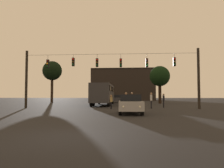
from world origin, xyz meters
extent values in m
plane|color=black|center=(0.00, 24.50, 0.00)|extent=(168.00, 168.00, 0.00)
cylinder|color=black|center=(-9.61, 16.23, 3.29)|extent=(0.28, 0.28, 6.58)
cylinder|color=black|center=(9.61, 16.23, 3.29)|extent=(0.28, 0.28, 6.58)
cylinder|color=black|center=(0.00, 16.23, 6.06)|extent=(19.21, 0.02, 0.02)
cylinder|color=black|center=(-7.12, 16.23, 5.78)|extent=(0.03, 0.03, 0.54)
cube|color=black|center=(-7.12, 16.23, 5.03)|extent=(0.26, 0.32, 0.95)
sphere|color=#510A0A|center=(-7.12, 16.05, 5.33)|extent=(0.20, 0.20, 0.20)
sphere|color=orange|center=(-7.12, 16.05, 5.03)|extent=(0.20, 0.20, 0.20)
sphere|color=#0C4219|center=(-7.12, 16.05, 4.73)|extent=(0.20, 0.20, 0.20)
cylinder|color=black|center=(-4.17, 16.23, 5.87)|extent=(0.03, 0.03, 0.35)
cube|color=black|center=(-4.17, 16.23, 5.22)|extent=(0.26, 0.32, 0.95)
sphere|color=red|center=(-4.17, 16.05, 5.52)|extent=(0.20, 0.20, 0.20)
sphere|color=#5B3D0C|center=(-4.17, 16.05, 5.22)|extent=(0.20, 0.20, 0.20)
sphere|color=#0C4219|center=(-4.17, 16.05, 4.92)|extent=(0.20, 0.20, 0.20)
cylinder|color=black|center=(-1.45, 16.23, 5.81)|extent=(0.03, 0.03, 0.47)
cube|color=black|center=(-1.45, 16.23, 5.10)|extent=(0.26, 0.32, 0.95)
sphere|color=red|center=(-1.45, 16.05, 5.40)|extent=(0.20, 0.20, 0.20)
sphere|color=#5B3D0C|center=(-1.45, 16.05, 5.10)|extent=(0.20, 0.20, 0.20)
sphere|color=#0C4219|center=(-1.45, 16.05, 4.80)|extent=(0.20, 0.20, 0.20)
cylinder|color=black|center=(1.20, 16.23, 5.79)|extent=(0.03, 0.03, 0.51)
cube|color=black|center=(1.20, 16.23, 5.06)|extent=(0.26, 0.32, 0.95)
sphere|color=red|center=(1.20, 16.05, 5.36)|extent=(0.20, 0.20, 0.20)
sphere|color=#5B3D0C|center=(1.20, 16.05, 5.06)|extent=(0.20, 0.20, 0.20)
sphere|color=#0C4219|center=(1.20, 16.05, 4.76)|extent=(0.20, 0.20, 0.20)
cylinder|color=black|center=(4.08, 16.23, 5.77)|extent=(0.03, 0.03, 0.54)
cube|color=black|center=(4.08, 16.23, 5.03)|extent=(0.26, 0.32, 0.95)
sphere|color=#510A0A|center=(4.08, 16.05, 5.33)|extent=(0.20, 0.20, 0.20)
sphere|color=#5B3D0C|center=(4.08, 16.05, 5.03)|extent=(0.20, 0.20, 0.20)
sphere|color=#1EE04C|center=(4.08, 16.05, 4.73)|extent=(0.20, 0.20, 0.20)
cylinder|color=black|center=(7.06, 16.23, 5.81)|extent=(0.03, 0.03, 0.46)
cube|color=black|center=(7.06, 16.23, 5.11)|extent=(0.26, 0.32, 0.95)
sphere|color=red|center=(7.06, 16.05, 5.41)|extent=(0.20, 0.20, 0.20)
sphere|color=#5B3D0C|center=(7.06, 16.05, 5.11)|extent=(0.20, 0.20, 0.20)
sphere|color=#0C4219|center=(7.06, 16.05, 4.81)|extent=(0.20, 0.20, 0.20)
cube|color=#2D2D33|center=(-1.60, 23.81, 1.75)|extent=(2.57, 11.02, 2.50)
cube|color=black|center=(-1.60, 23.81, 2.36)|extent=(2.61, 10.36, 0.70)
cylinder|color=black|center=(-2.74, 27.76, 0.50)|extent=(0.29, 1.00, 1.00)
cylinder|color=black|center=(-0.52, 27.77, 0.50)|extent=(0.29, 1.00, 1.00)
cylinder|color=black|center=(-2.70, 21.60, 0.50)|extent=(0.29, 1.00, 1.00)
cylinder|color=black|center=(-0.48, 21.61, 0.50)|extent=(0.29, 1.00, 1.00)
cylinder|color=black|center=(-2.68, 19.62, 0.50)|extent=(0.29, 1.00, 1.00)
cylinder|color=black|center=(-0.46, 19.63, 0.50)|extent=(0.29, 1.00, 1.00)
cube|color=beige|center=(-1.62, 27.10, 2.36)|extent=(2.57, 0.82, 0.56)
cube|color=beige|center=(-1.58, 21.06, 2.36)|extent=(2.57, 0.82, 0.56)
cube|color=#99999E|center=(2.16, 9.64, 0.66)|extent=(1.92, 4.35, 0.68)
cube|color=black|center=(2.16, 9.79, 1.26)|extent=(1.65, 2.37, 0.52)
cylinder|color=black|center=(2.99, 8.24, 0.32)|extent=(0.24, 0.65, 0.64)
cylinder|color=black|center=(1.41, 8.20, 0.32)|extent=(0.24, 0.65, 0.64)
cylinder|color=black|center=(2.91, 11.08, 0.32)|extent=(0.24, 0.65, 0.64)
cylinder|color=black|center=(1.33, 11.03, 0.32)|extent=(0.24, 0.65, 0.64)
sphere|color=white|center=(2.80, 7.55, 0.66)|extent=(0.18, 0.18, 0.18)
sphere|color=white|center=(1.65, 7.52, 0.66)|extent=(0.18, 0.18, 0.18)
cube|color=#2D2D33|center=(-0.34, 34.61, 0.66)|extent=(2.27, 4.48, 0.68)
cube|color=black|center=(-0.33, 34.47, 1.26)|extent=(1.84, 2.49, 0.52)
cylinder|color=black|center=(-1.29, 35.94, 0.32)|extent=(0.29, 0.66, 0.64)
cylinder|color=black|center=(0.28, 36.11, 0.32)|extent=(0.29, 0.66, 0.64)
cylinder|color=black|center=(-0.97, 33.12, 0.32)|extent=(0.29, 0.66, 0.64)
cylinder|color=black|center=(0.60, 33.29, 0.32)|extent=(0.29, 0.66, 0.64)
sphere|color=white|center=(-1.15, 36.64, 0.66)|extent=(0.18, 0.18, 0.18)
sphere|color=white|center=(-0.01, 36.77, 0.66)|extent=(0.18, 0.18, 0.18)
cylinder|color=black|center=(1.81, 15.30, 0.44)|extent=(0.14, 0.14, 0.88)
cylinder|color=black|center=(1.75, 15.45, 0.44)|extent=(0.14, 0.14, 0.88)
cube|color=#997F4C|center=(1.78, 15.37, 1.21)|extent=(0.35, 0.42, 0.66)
sphere|color=#8C6B51|center=(1.78, 15.37, 1.65)|extent=(0.24, 0.24, 0.24)
cylinder|color=black|center=(2.43, 17.01, 0.44)|extent=(0.14, 0.14, 0.88)
cylinder|color=black|center=(2.44, 16.85, 0.44)|extent=(0.14, 0.14, 0.88)
cube|color=black|center=(2.43, 16.93, 1.21)|extent=(0.27, 0.38, 0.66)
sphere|color=#8C6B51|center=(2.43, 16.93, 1.66)|extent=(0.24, 0.24, 0.24)
cylinder|color=black|center=(6.26, 18.76, 0.41)|extent=(0.14, 0.14, 0.82)
cylinder|color=black|center=(6.24, 18.60, 0.41)|extent=(0.14, 0.14, 0.82)
cube|color=black|center=(6.25, 18.68, 1.12)|extent=(0.29, 0.39, 0.61)
sphere|color=#8C6B51|center=(6.25, 18.68, 1.54)|extent=(0.22, 0.22, 0.22)
cylinder|color=black|center=(4.54, 16.43, 0.43)|extent=(0.14, 0.14, 0.87)
cylinder|color=black|center=(4.56, 16.59, 0.43)|extent=(0.14, 0.14, 0.87)
cube|color=silver|center=(4.55, 16.51, 1.19)|extent=(0.28, 0.39, 0.65)
sphere|color=#8C6B51|center=(4.55, 16.51, 1.63)|extent=(0.23, 0.23, 0.23)
cylinder|color=black|center=(0.23, 15.22, 0.38)|extent=(0.14, 0.14, 0.75)
cylinder|color=black|center=(0.22, 15.06, 0.38)|extent=(0.14, 0.14, 0.75)
cube|color=#997F4C|center=(0.22, 15.14, 1.03)|extent=(0.25, 0.37, 0.56)
sphere|color=#8C6B51|center=(0.22, 15.14, 1.42)|extent=(0.20, 0.20, 0.20)
cube|color=black|center=(0.69, 56.22, 4.14)|extent=(17.27, 13.64, 8.27)
cube|color=black|center=(0.69, 56.22, 8.52)|extent=(17.27, 13.64, 0.50)
cylinder|color=black|center=(-13.23, 34.68, 2.52)|extent=(0.51, 0.51, 5.04)
sphere|color=black|center=(-13.23, 34.68, 6.39)|extent=(3.87, 3.87, 3.87)
cylinder|color=black|center=(7.66, 31.22, 1.80)|extent=(0.54, 0.54, 3.60)
sphere|color=black|center=(7.66, 31.22, 4.86)|extent=(3.62, 3.62, 3.62)
camera|label=1|loc=(1.96, -7.55, 1.47)|focal=34.55mm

